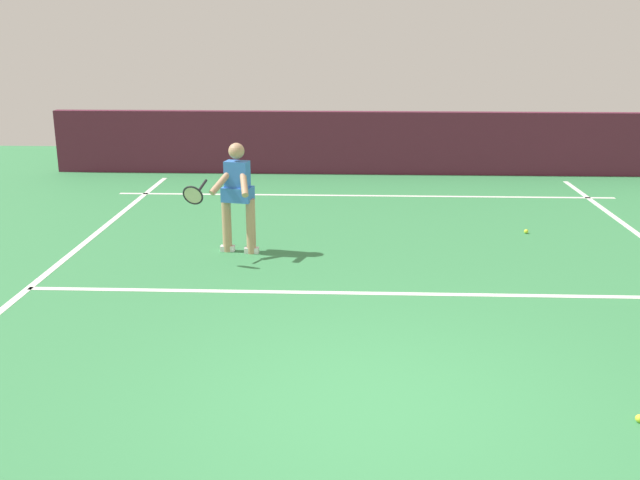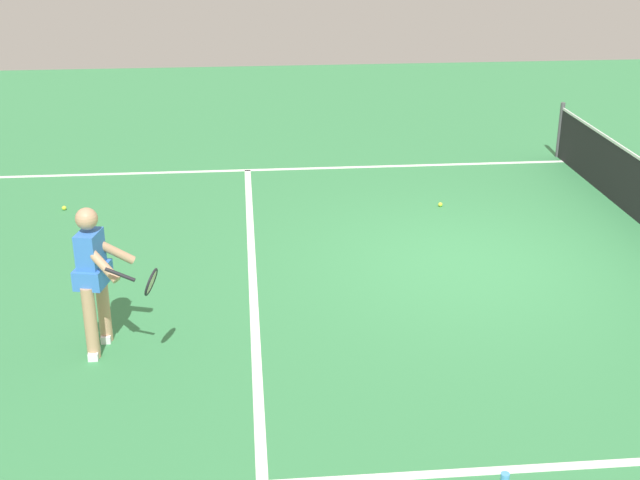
{
  "view_description": "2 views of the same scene",
  "coord_description": "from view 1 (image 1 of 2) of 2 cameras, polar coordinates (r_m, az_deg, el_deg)",
  "views": [
    {
      "loc": [
        0.27,
        5.48,
        3.06
      ],
      "look_at": [
        0.58,
        -1.87,
        0.91
      ],
      "focal_mm": 41.0,
      "sensor_mm": 36.0,
      "label": 1
    },
    {
      "loc": [
        9.68,
        -2.78,
        4.36
      ],
      "look_at": [
        1.08,
        -1.98,
        0.82
      ],
      "focal_mm": 47.48,
      "sensor_mm": 36.0,
      "label": 2
    }
  ],
  "objects": [
    {
      "name": "tennis_ball_near",
      "position": [
        11.69,
        15.79,
        0.66
      ],
      "size": [
        0.07,
        0.07,
        0.07
      ],
      "primitive_type": "sphere",
      "color": "#D1E533",
      "rests_on": "ground"
    },
    {
      "name": "baseline_marking",
      "position": [
        13.81,
        3.46,
        3.48
      ],
      "size": [
        9.34,
        0.1,
        0.01
      ],
      "primitive_type": "cube",
      "color": "white",
      "rests_on": "ground"
    },
    {
      "name": "tennis_player",
      "position": [
        10.15,
        -6.54,
        3.6
      ],
      "size": [
        0.91,
        0.9,
        1.55
      ],
      "color": "tan",
      "rests_on": "ground"
    },
    {
      "name": "court_back_wall",
      "position": [
        15.85,
        3.37,
        7.58
      ],
      "size": [
        13.34,
        0.24,
        1.33
      ],
      "primitive_type": "cube",
      "color": "#561E33",
      "rests_on": "ground"
    },
    {
      "name": "ground_plane",
      "position": [
        6.28,
        4.65,
        -12.93
      ],
      "size": [
        27.28,
        27.28,
        0.0
      ],
      "primitive_type": "plane",
      "color": "#38844C"
    },
    {
      "name": "service_line_marking",
      "position": [
        8.76,
        4.01,
        -4.17
      ],
      "size": [
        8.34,
        0.1,
        0.01
      ],
      "primitive_type": "cube",
      "color": "white",
      "rests_on": "ground"
    },
    {
      "name": "tennis_ball_mid",
      "position": [
        6.57,
        23.67,
        -12.64
      ],
      "size": [
        0.07,
        0.07,
        0.07
      ],
      "primitive_type": "sphere",
      "color": "#D1E533",
      "rests_on": "ground"
    }
  ]
}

